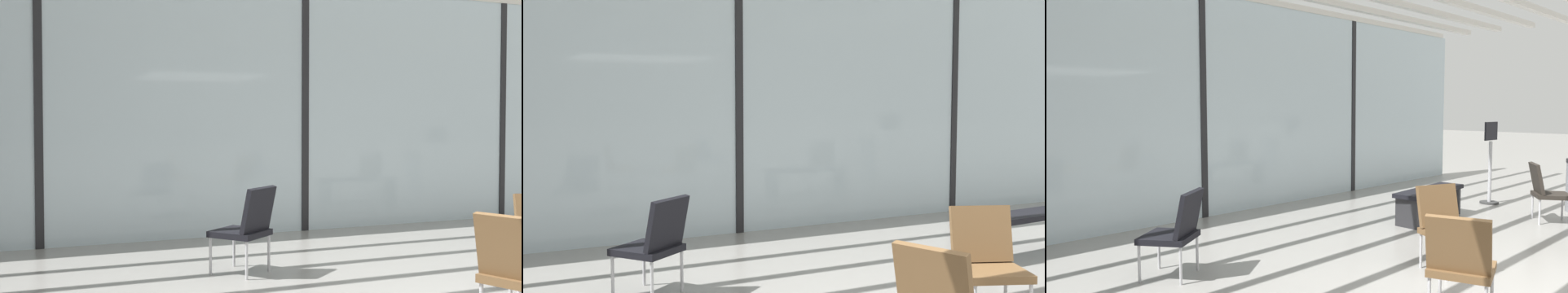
% 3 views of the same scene
% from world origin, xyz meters
% --- Properties ---
extents(glass_curtain_wall, '(14.00, 0.08, 3.41)m').
position_xyz_m(glass_curtain_wall, '(0.00, 5.20, 1.70)').
color(glass_curtain_wall, silver).
rests_on(glass_curtain_wall, ground).
extents(window_mullion_1, '(0.10, 0.12, 3.41)m').
position_xyz_m(window_mullion_1, '(0.00, 5.20, 1.70)').
color(window_mullion_1, black).
rests_on(window_mullion_1, ground).
extents(window_mullion_2, '(0.10, 0.12, 3.41)m').
position_xyz_m(window_mullion_2, '(3.50, 5.20, 1.70)').
color(window_mullion_2, black).
rests_on(window_mullion_2, ground).
extents(lounge_chair_0, '(0.69, 0.70, 0.87)m').
position_xyz_m(lounge_chair_0, '(3.42, 1.39, 0.49)').
color(lounge_chair_0, '#28231E').
rests_on(lounge_chair_0, ground).
extents(lounge_chair_1, '(0.64, 0.66, 0.87)m').
position_xyz_m(lounge_chair_1, '(0.46, 1.32, 0.49)').
color(lounge_chair_1, brown).
rests_on(lounge_chair_1, ground).
extents(lounge_chair_2, '(0.70, 0.71, 0.87)m').
position_xyz_m(lounge_chair_2, '(-1.66, 3.05, 0.49)').
color(lounge_chair_2, black).
rests_on(lounge_chair_2, ground).
extents(lounge_chair_3, '(0.65, 0.63, 0.87)m').
position_xyz_m(lounge_chair_3, '(-0.61, 0.58, 0.49)').
color(lounge_chair_3, brown).
rests_on(lounge_chair_3, ground).
extents(waiting_bench, '(1.53, 0.51, 0.47)m').
position_xyz_m(waiting_bench, '(2.34, 2.66, 0.36)').
color(waiting_bench, black).
rests_on(waiting_bench, ground).
extents(info_sign, '(0.44, 0.32, 1.44)m').
position_xyz_m(info_sign, '(4.20, 2.60, 0.68)').
color(info_sign, '#333333').
rests_on(info_sign, ground).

